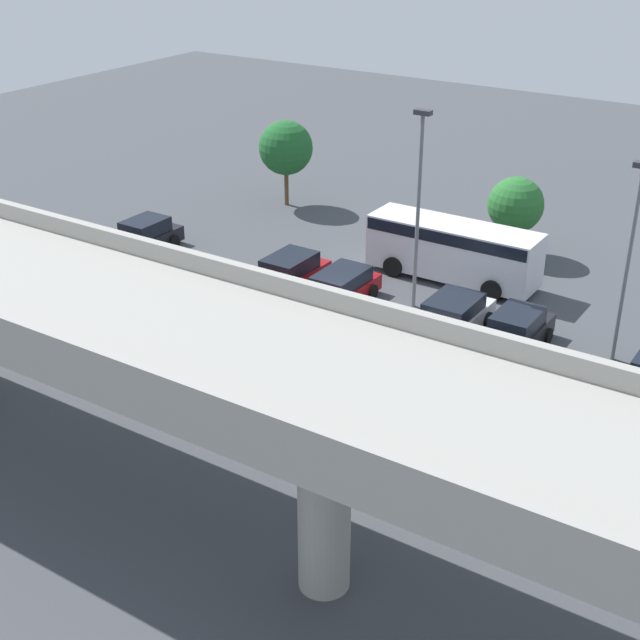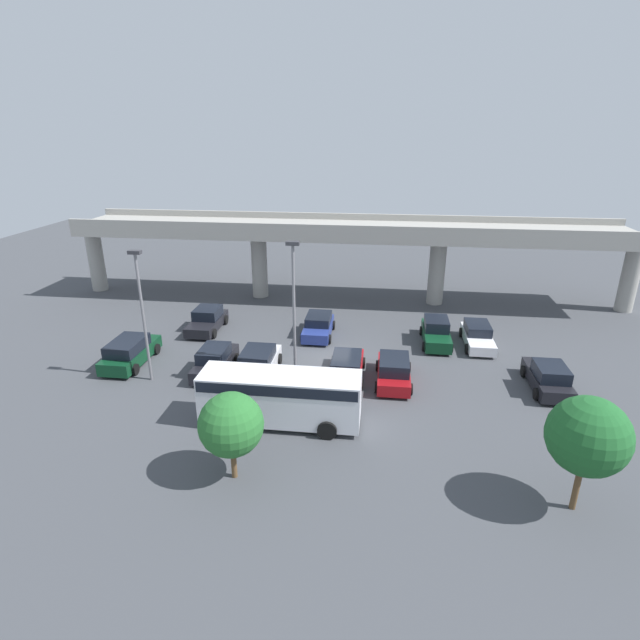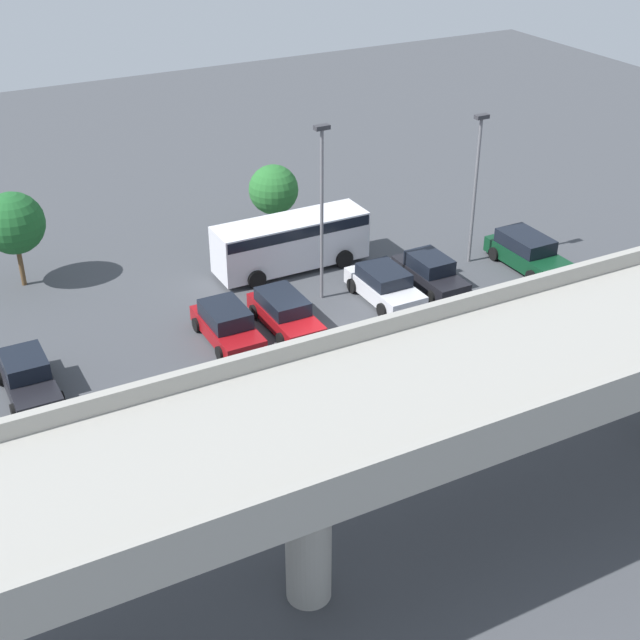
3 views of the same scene
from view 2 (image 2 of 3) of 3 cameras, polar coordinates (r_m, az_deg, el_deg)
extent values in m
plane|color=#424449|center=(32.25, 1.20, -4.65)|extent=(97.94, 97.94, 0.00)
cube|color=#9E9B93|center=(42.28, 3.10, 10.13)|extent=(45.70, 6.06, 0.90)
cube|color=#9E9B93|center=(39.33, 2.79, 10.40)|extent=(45.70, 0.30, 0.55)
cube|color=#9E9B93|center=(44.99, 3.40, 11.72)|extent=(45.70, 0.30, 0.55)
cylinder|color=#9E9B93|center=(50.09, -24.21, 6.24)|extent=(1.36, 1.36, 5.58)
cylinder|color=#9E9B93|center=(44.20, -6.94, 6.18)|extent=(1.36, 1.36, 5.58)
cylinder|color=#9E9B93|center=(43.15, 13.20, 5.41)|extent=(1.36, 1.36, 5.58)
cylinder|color=#9E9B93|center=(47.27, 31.91, 4.11)|extent=(1.36, 1.36, 5.58)
cube|color=#0C381E|center=(33.87, -20.78, -3.70)|extent=(1.94, 4.88, 0.79)
cube|color=black|center=(33.32, -21.19, -2.75)|extent=(1.78, 2.88, 0.71)
cylinder|color=black|center=(35.63, -21.05, -2.95)|extent=(0.22, 0.70, 0.70)
cylinder|color=black|center=(34.75, -18.16, -3.17)|extent=(0.22, 0.70, 0.70)
cylinder|color=black|center=(33.26, -23.41, -5.01)|extent=(0.22, 0.70, 0.70)
cylinder|color=black|center=(32.32, -20.36, -5.31)|extent=(0.22, 0.70, 0.70)
cube|color=black|center=(37.75, -12.79, -0.37)|extent=(1.91, 4.47, 0.70)
cube|color=black|center=(37.77, -12.73, 0.81)|extent=(1.75, 2.08, 0.74)
cylinder|color=black|center=(36.30, -12.04, -1.52)|extent=(0.22, 0.70, 0.70)
cylinder|color=black|center=(36.97, -14.89, -1.35)|extent=(0.22, 0.70, 0.70)
cylinder|color=black|center=(38.73, -10.74, 0.03)|extent=(0.22, 0.70, 0.70)
cylinder|color=black|center=(39.36, -13.44, 0.16)|extent=(0.22, 0.70, 0.70)
cube|color=black|center=(31.24, -11.88, -4.88)|extent=(1.71, 4.51, 0.77)
cube|color=black|center=(30.83, -12.05, -3.74)|extent=(1.58, 2.27, 0.70)
cylinder|color=black|center=(32.81, -12.53, -4.10)|extent=(0.22, 0.64, 0.64)
cylinder|color=black|center=(32.28, -9.58, -4.31)|extent=(0.22, 0.64, 0.64)
cylinder|color=black|center=(30.47, -14.25, -6.29)|extent=(0.22, 0.64, 0.64)
cylinder|color=black|center=(29.90, -11.09, -6.56)|extent=(0.22, 0.64, 0.64)
cube|color=silver|center=(30.59, -7.05, -5.10)|extent=(1.94, 4.55, 0.77)
cube|color=black|center=(30.17, -7.17, -4.02)|extent=(1.79, 2.43, 0.62)
cylinder|color=black|center=(32.15, -8.15, -4.25)|extent=(0.22, 0.72, 0.72)
cylinder|color=black|center=(31.71, -4.67, -4.47)|extent=(0.22, 0.72, 0.72)
cylinder|color=black|center=(29.73, -9.55, -6.53)|extent=(0.22, 0.72, 0.72)
cylinder|color=black|center=(29.25, -5.79, -6.82)|extent=(0.22, 0.72, 0.72)
cube|color=navy|center=(35.86, -0.20, -0.99)|extent=(1.86, 4.34, 0.71)
cube|color=black|center=(35.84, -0.15, 0.14)|extent=(1.71, 2.37, 0.62)
cylinder|color=black|center=(34.60, 1.08, -2.20)|extent=(0.22, 0.66, 0.66)
cylinder|color=black|center=(34.84, -2.04, -2.05)|extent=(0.22, 0.66, 0.66)
cylinder|color=black|center=(37.08, 1.53, -0.58)|extent=(0.22, 0.66, 0.66)
cylinder|color=black|center=(37.30, -1.38, -0.45)|extent=(0.22, 0.66, 0.66)
cube|color=maroon|center=(29.95, 3.07, -5.66)|extent=(1.81, 4.65, 0.70)
cube|color=black|center=(29.38, 3.05, -4.76)|extent=(1.67, 2.66, 0.63)
cylinder|color=black|center=(31.39, 1.57, -4.72)|extent=(0.22, 0.68, 0.68)
cylinder|color=black|center=(31.28, 4.97, -4.89)|extent=(0.22, 0.68, 0.68)
cylinder|color=black|center=(28.83, 0.99, -7.18)|extent=(0.22, 0.68, 0.68)
cylinder|color=black|center=(28.72, 4.70, -7.38)|extent=(0.22, 0.68, 0.68)
cube|color=maroon|center=(29.73, 8.40, -6.09)|extent=(1.85, 4.48, 0.69)
cube|color=black|center=(29.27, 8.47, -5.00)|extent=(1.70, 2.46, 0.73)
cylinder|color=black|center=(31.05, 6.60, -5.19)|extent=(0.22, 0.65, 0.65)
cylinder|color=black|center=(31.11, 10.10, -5.34)|extent=(0.22, 0.65, 0.65)
cylinder|color=black|center=(28.58, 6.50, -7.63)|extent=(0.22, 0.65, 0.65)
cylinder|color=black|center=(28.64, 10.31, -7.78)|extent=(0.22, 0.65, 0.65)
cube|color=#0C381E|center=(35.48, 13.11, -1.75)|extent=(1.73, 4.55, 0.79)
cube|color=black|center=(35.47, 13.17, -0.42)|extent=(1.59, 2.18, 0.75)
cylinder|color=black|center=(34.40, 14.75, -3.09)|extent=(0.22, 0.64, 0.64)
cylinder|color=black|center=(34.20, 11.81, -2.98)|extent=(0.22, 0.64, 0.64)
cylinder|color=black|center=(36.98, 14.25, -1.33)|extent=(0.22, 0.64, 0.64)
cylinder|color=black|center=(36.79, 11.52, -1.21)|extent=(0.22, 0.64, 0.64)
cube|color=silver|center=(35.92, 17.56, -2.03)|extent=(1.73, 4.66, 0.65)
cube|color=black|center=(36.04, 17.57, -0.85)|extent=(1.59, 2.36, 0.63)
cylinder|color=black|center=(34.86, 19.34, -3.27)|extent=(0.22, 0.67, 0.67)
cylinder|color=black|center=(34.51, 16.47, -3.17)|extent=(0.22, 0.67, 0.67)
cylinder|color=black|center=(37.47, 18.51, -1.47)|extent=(0.22, 0.67, 0.67)
cylinder|color=black|center=(37.14, 15.84, -1.36)|extent=(0.22, 0.67, 0.67)
cube|color=black|center=(31.50, 24.50, -6.23)|extent=(1.78, 4.50, 0.73)
cube|color=black|center=(30.86, 24.90, -5.37)|extent=(1.63, 2.17, 0.71)
cylinder|color=black|center=(32.52, 22.25, -5.43)|extent=(0.22, 0.68, 0.68)
cylinder|color=black|center=(33.06, 25.30, -5.49)|extent=(0.22, 0.68, 0.68)
cylinder|color=black|center=(30.13, 23.50, -7.76)|extent=(0.22, 0.68, 0.68)
cylinder|color=black|center=(30.71, 26.78, -7.76)|extent=(0.22, 0.68, 0.68)
cube|color=silver|center=(25.19, -4.53, -8.72)|extent=(7.97, 2.24, 2.46)
cube|color=black|center=(24.77, -4.59, -6.95)|extent=(7.81, 2.28, 0.54)
cylinder|color=black|center=(26.34, 1.38, -9.78)|extent=(0.95, 0.29, 0.95)
cylinder|color=black|center=(24.42, 0.81, -12.49)|extent=(0.95, 0.29, 0.95)
cylinder|color=black|center=(27.21, -9.15, -8.99)|extent=(0.95, 0.29, 0.95)
cylinder|color=black|center=(25.35, -10.59, -11.51)|extent=(0.95, 0.29, 0.95)
cylinder|color=slate|center=(30.06, -19.50, 0.03)|extent=(0.16, 0.16, 7.63)
cube|color=#333338|center=(28.98, -20.43, 7.28)|extent=(0.70, 0.35, 0.20)
cylinder|color=slate|center=(27.17, -2.96, -0.11)|extent=(0.16, 0.16, 8.36)
cube|color=#333338|center=(25.95, -3.14, 8.75)|extent=(0.70, 0.35, 0.20)
cylinder|color=brown|center=(22.29, -9.82, -15.76)|extent=(0.24, 0.24, 1.43)
sphere|color=#286B2D|center=(21.23, -10.13, -11.69)|extent=(2.73, 2.73, 2.73)
cylinder|color=brown|center=(22.60, 27.27, -16.59)|extent=(0.24, 0.24, 2.03)
sphere|color=#1E5B28|center=(21.37, 28.30, -11.61)|extent=(3.03, 3.03, 3.03)
camera|label=1|loc=(60.18, -13.64, 22.95)|focal=50.00mm
camera|label=3|loc=(60.37, 22.22, 25.70)|focal=50.00mm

